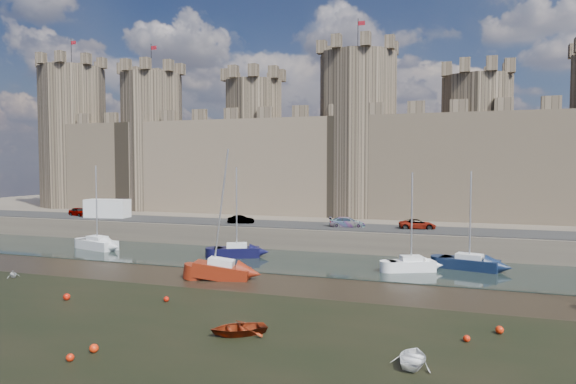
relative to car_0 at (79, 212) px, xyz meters
name	(u,v)px	position (x,y,z in m)	size (l,w,h in m)	color
ground	(160,338)	(35.19, -34.24, -3.14)	(160.00, 160.00, 0.00)	black
seaweed_patch	(88,379)	(35.19, -40.24, -3.13)	(70.00, 34.00, 0.01)	black
water_channel	(291,261)	(35.19, -10.24, -3.10)	(160.00, 12.00, 0.08)	black
quay	(359,216)	(35.19, 25.76, -1.89)	(160.00, 60.00, 2.50)	#4C443A
road	(318,226)	(35.19, -0.24, -0.59)	(160.00, 7.00, 0.10)	black
castle	(339,152)	(34.56, 13.76, 8.54)	(108.50, 11.00, 29.00)	#42382B
car_0	(79,212)	(0.00, 0.00, 0.00)	(1.50, 3.73, 1.27)	gray
car_1	(241,220)	(25.60, -1.18, -0.10)	(1.13, 3.24, 1.07)	gray
car_2	(347,222)	(38.81, -0.37, -0.02)	(1.71, 4.21, 1.22)	gray
car_3	(417,224)	(46.79, 0.38, -0.06)	(1.91, 4.14, 1.15)	gray
van	(107,209)	(5.42, -0.74, 0.65)	(5.89, 2.36, 2.57)	silver
sailboat_0	(97,243)	(11.63, -10.53, -2.37)	(5.51, 3.26, 9.67)	silver
sailboat_1	(237,251)	(29.05, -10.03, -2.37)	(5.10, 3.60, 9.54)	black
sailboat_2	(411,264)	(47.18, -11.37, -2.38)	(4.53, 3.24, 9.13)	white
sailboat_3	(469,262)	(52.27, -8.72, -2.41)	(5.59, 3.30, 9.20)	black
sailboat_4	(222,270)	(31.94, -19.61, -2.33)	(5.12, 2.89, 11.28)	maroon
dinghy_2	(413,359)	(49.30, -33.58, -2.85)	(1.96, 0.57, 2.75)	silver
dinghy_3	(13,274)	(14.34, -24.88, -2.82)	(1.04, 0.64, 1.21)	silver
dinghy_4	(238,329)	(39.22, -32.31, -2.79)	(2.39, 0.69, 3.34)	maroon
buoy_0	(67,297)	(24.23, -29.42, -2.88)	(0.50, 0.50, 0.50)	red
buoy_1	(166,299)	(31.34, -27.44, -2.94)	(0.39, 0.39, 0.39)	#BA1708
buoy_2	(70,358)	(32.85, -38.76, -2.93)	(0.40, 0.40, 0.40)	red
buoy_3	(500,330)	(53.68, -27.30, -2.89)	(0.48, 0.48, 0.48)	red
buoy_4	(94,348)	(33.17, -37.38, -2.90)	(0.47, 0.47, 0.47)	red
buoy_5	(467,339)	(51.84, -29.36, -2.94)	(0.39, 0.39, 0.39)	red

